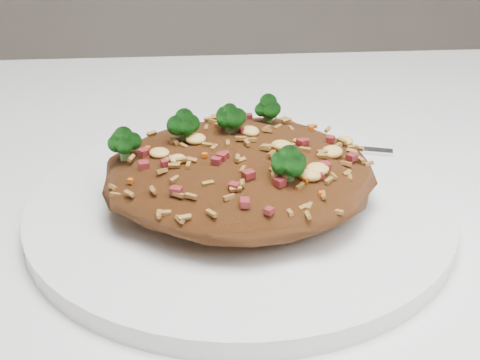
{
  "coord_description": "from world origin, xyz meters",
  "views": [
    {
      "loc": [
        -0.1,
        -0.4,
        1.0
      ],
      "look_at": [
        -0.07,
        0.02,
        0.78
      ],
      "focal_mm": 50.0,
      "sensor_mm": 36.0,
      "label": 1
    }
  ],
  "objects_px": {
    "fried_rice": "(239,163)",
    "fork": "(303,145)",
    "dining_table": "(327,325)",
    "plate": "(240,207)"
  },
  "relations": [
    {
      "from": "dining_table",
      "to": "plate",
      "type": "relative_size",
      "value": 3.98
    },
    {
      "from": "plate",
      "to": "fork",
      "type": "relative_size",
      "value": 1.88
    },
    {
      "from": "fried_rice",
      "to": "fork",
      "type": "height_order",
      "value": "fried_rice"
    },
    {
      "from": "dining_table",
      "to": "fried_rice",
      "type": "bearing_deg",
      "value": 164.7
    },
    {
      "from": "fried_rice",
      "to": "fork",
      "type": "distance_m",
      "value": 0.1
    },
    {
      "from": "fork",
      "to": "dining_table",
      "type": "bearing_deg",
      "value": -69.97
    },
    {
      "from": "dining_table",
      "to": "plate",
      "type": "distance_m",
      "value": 0.12
    },
    {
      "from": "dining_table",
      "to": "plate",
      "type": "xyz_separation_m",
      "value": [
        -0.07,
        0.02,
        0.1
      ]
    },
    {
      "from": "plate",
      "to": "fried_rice",
      "type": "distance_m",
      "value": 0.03
    },
    {
      "from": "fried_rice",
      "to": "plate",
      "type": "bearing_deg",
      "value": -45.57
    }
  ]
}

